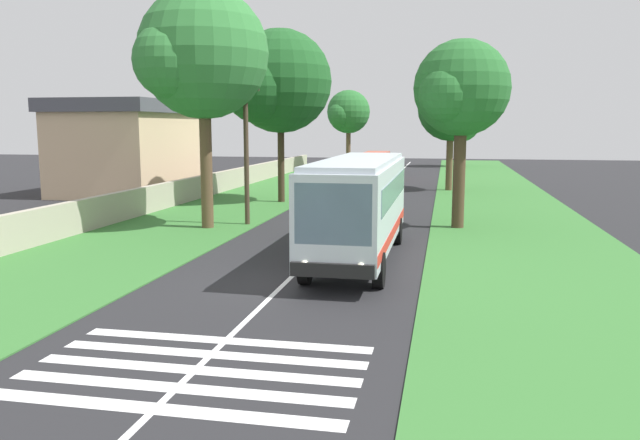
# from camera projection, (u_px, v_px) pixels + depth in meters

# --- Properties ---
(ground) EXTENTS (160.00, 160.00, 0.00)m
(ground) POSITION_uv_depth(u_px,v_px,m) (283.00, 285.00, 19.55)
(ground) COLOR #262628
(grass_verge_left) EXTENTS (120.00, 8.00, 0.04)m
(grass_verge_left) POSITION_uv_depth(u_px,v_px,m) (210.00, 213.00, 35.69)
(grass_verge_left) COLOR #387533
(grass_verge_left) RESTS_ON ground
(grass_verge_right) EXTENTS (120.00, 8.00, 0.04)m
(grass_verge_right) POSITION_uv_depth(u_px,v_px,m) (510.00, 221.00, 32.51)
(grass_verge_right) COLOR #387533
(grass_verge_right) RESTS_ON ground
(centre_line) EXTENTS (110.00, 0.16, 0.01)m
(centre_line) POSITION_uv_depth(u_px,v_px,m) (353.00, 217.00, 34.10)
(centre_line) COLOR silver
(centre_line) RESTS_ON ground
(coach_bus) EXTENTS (11.16, 2.62, 3.73)m
(coach_bus) POSITION_uv_depth(u_px,v_px,m) (359.00, 202.00, 22.93)
(coach_bus) COLOR silver
(coach_bus) RESTS_ON ground
(zebra_crossing) EXTENTS (4.05, 6.80, 0.01)m
(zebra_crossing) POSITION_uv_depth(u_px,v_px,m) (195.00, 370.00, 12.73)
(zebra_crossing) COLOR silver
(zebra_crossing) RESTS_ON ground
(trailing_car_0) EXTENTS (4.30, 1.78, 1.43)m
(trailing_car_0) POSITION_uv_depth(u_px,v_px,m) (345.00, 189.00, 43.05)
(trailing_car_0) COLOR black
(trailing_car_0) RESTS_ON ground
(trailing_car_1) EXTENTS (4.30, 1.78, 1.43)m
(trailing_car_1) POSITION_uv_depth(u_px,v_px,m) (361.00, 179.00, 50.91)
(trailing_car_1) COLOR #145933
(trailing_car_1) RESTS_ON ground
(trailing_minibus_0) EXTENTS (6.00, 2.14, 2.53)m
(trailing_minibus_0) POSITION_uv_depth(u_px,v_px,m) (376.00, 163.00, 58.31)
(trailing_minibus_0) COLOR #CC4C33
(trailing_minibus_0) RESTS_ON ground
(roadside_tree_left_0) EXTENTS (5.61, 4.69, 8.77)m
(roadside_tree_left_0) POSITION_uv_depth(u_px,v_px,m) (348.00, 113.00, 68.87)
(roadside_tree_left_0) COLOR brown
(roadside_tree_left_0) RESTS_ON grass_verge_left
(roadside_tree_left_1) EXTENTS (7.60, 6.51, 10.92)m
(roadside_tree_left_1) POSITION_uv_depth(u_px,v_px,m) (277.00, 84.00, 39.80)
(roadside_tree_left_1) COLOR #3D2D1E
(roadside_tree_left_1) RESTS_ON grass_verge_left
(roadside_tree_left_2) EXTENTS (6.79, 6.08, 11.24)m
(roadside_tree_left_2) POSITION_uv_depth(u_px,v_px,m) (201.00, 57.00, 29.36)
(roadside_tree_left_2) COLOR brown
(roadside_tree_left_2) RESTS_ON grass_verge_left
(roadside_tree_right_0) EXTENTS (5.91, 5.00, 8.72)m
(roadside_tree_right_0) POSITION_uv_depth(u_px,v_px,m) (450.00, 110.00, 47.70)
(roadside_tree_right_0) COLOR brown
(roadside_tree_right_0) RESTS_ON grass_verge_right
(roadside_tree_right_1) EXTENTS (5.42, 4.52, 8.89)m
(roadside_tree_right_1) POSITION_uv_depth(u_px,v_px,m) (460.00, 92.00, 29.77)
(roadside_tree_right_1) COLOR #4C3826
(roadside_tree_right_1) RESTS_ON grass_verge_right
(roadside_tree_right_2) EXTENTS (5.81, 4.97, 7.90)m
(roadside_tree_right_2) POSITION_uv_depth(u_px,v_px,m) (459.00, 123.00, 76.33)
(roadside_tree_right_2) COLOR #4C3826
(roadside_tree_right_2) RESTS_ON grass_verge_right
(utility_pole) EXTENTS (0.24, 1.40, 7.19)m
(utility_pole) POSITION_uv_depth(u_px,v_px,m) (246.00, 149.00, 30.98)
(utility_pole) COLOR #473828
(utility_pole) RESTS_ON grass_verge_left
(roadside_wall) EXTENTS (70.00, 0.40, 1.50)m
(roadside_wall) POSITION_uv_depth(u_px,v_px,m) (188.00, 190.00, 41.08)
(roadside_wall) COLOR #B2A893
(roadside_wall) RESTS_ON grass_verge_left
(roadside_building) EXTENTS (11.26, 7.87, 6.73)m
(roadside_building) POSITION_uv_depth(u_px,v_px,m) (128.00, 147.00, 46.12)
(roadside_building) COLOR beige
(roadside_building) RESTS_ON ground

